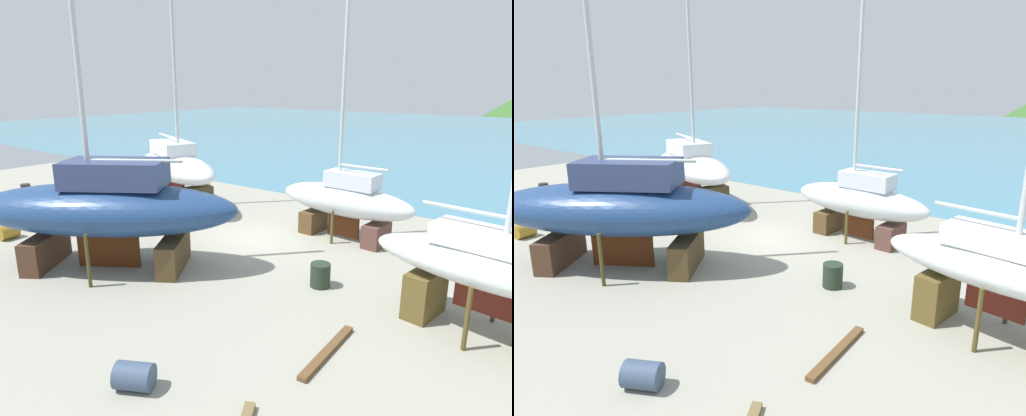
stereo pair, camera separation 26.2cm
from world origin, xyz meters
The scene contains 15 objects.
ground_plane centered at (0.00, -4.87, 0.00)m, with size 49.86×49.86×0.00m, color gray.
sea_water centered at (0.00, 46.58, 0.00)m, with size 145.34×77.99×0.01m, color teal.
sailboat_mid_port centered at (3.07, 2.37, 1.65)m, with size 6.17×2.01×9.82m.
sailboat_far_slipway centered at (-6.76, 1.97, 2.07)m, with size 8.62×5.64×14.91m.
sailboat_small_center centered at (-2.12, -5.54, 2.20)m, with size 9.49×7.78×14.29m.
sailboat_large_starboard centered at (9.42, -2.41, 1.79)m, with size 6.35×2.65×10.26m.
worker centered at (1.98, 6.71, 0.87)m, with size 0.32×0.48×1.68m.
barrel_ochre centered at (-7.06, -3.16, 0.43)m, with size 0.53×0.53×0.86m, color brown.
barrel_tipped_center centered at (-8.19, -6.38, 0.32)m, with size 0.63×0.63×0.76m, color olive.
barrel_rust_mid centered at (-10.40, -1.51, 0.31)m, with size 0.63×0.63×0.84m, color #5F2C13.
barrel_by_slipway centered at (-14.41, -2.53, 0.44)m, with size 0.53×0.53×0.87m, color #292526.
barrel_tar_black centered at (4.07, -9.29, 0.31)m, with size 0.61×0.61×0.81m, color #394A64.
barrel_tipped_right centered at (4.66, -2.38, 0.39)m, with size 0.65×0.65×0.79m, color #223123.
timber_short_skew centered at (6.72, -5.60, 0.06)m, with size 2.65×0.22×0.12m, color brown.
timber_plank_near centered at (-9.57, -6.27, 0.07)m, with size 2.25×0.18×0.13m, color brown.
Camera 2 is at (11.46, -14.16, 6.37)m, focal length 31.66 mm.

